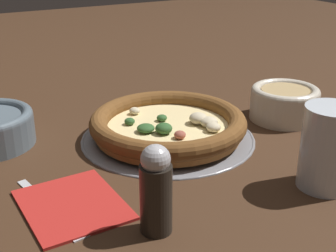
# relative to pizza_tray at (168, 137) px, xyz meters

# --- Properties ---
(ground_plane) EXTENTS (3.00, 3.00, 0.00)m
(ground_plane) POSITION_rel_pizza_tray_xyz_m (0.00, 0.00, -0.00)
(ground_plane) COLOR #3D2616
(pizza_tray) EXTENTS (0.30, 0.30, 0.01)m
(pizza_tray) POSITION_rel_pizza_tray_xyz_m (0.00, 0.00, 0.00)
(pizza_tray) COLOR gray
(pizza_tray) RESTS_ON ground_plane
(pizza) EXTENTS (0.27, 0.27, 0.04)m
(pizza) POSITION_rel_pizza_tray_xyz_m (-0.00, -0.00, 0.02)
(pizza) COLOR #A86B33
(pizza) RESTS_ON pizza_tray
(bowl_near) EXTENTS (0.13, 0.13, 0.06)m
(bowl_near) POSITION_rel_pizza_tray_xyz_m (-0.03, -0.24, 0.03)
(bowl_near) COLOR beige
(bowl_near) RESTS_ON ground_plane
(drinking_cup) EXTENTS (0.08, 0.08, 0.12)m
(drinking_cup) POSITION_rel_pizza_tray_xyz_m (-0.25, -0.11, 0.06)
(drinking_cup) COLOR silver
(drinking_cup) RESTS_ON ground_plane
(napkin) EXTENTS (0.15, 0.13, 0.01)m
(napkin) POSITION_rel_pizza_tray_xyz_m (-0.13, 0.21, 0.00)
(napkin) COLOR #B2231E
(napkin) RESTS_ON ground_plane
(fork) EXTENTS (0.18, 0.05, 0.00)m
(fork) POSITION_rel_pizza_tray_xyz_m (-0.13, 0.24, -0.00)
(fork) COLOR #B7B7BC
(fork) RESTS_ON ground_plane
(pepper_shaker) EXTENTS (0.04, 0.04, 0.11)m
(pepper_shaker) POSITION_rel_pizza_tray_xyz_m (-0.23, 0.14, 0.05)
(pepper_shaker) COLOR black
(pepper_shaker) RESTS_ON ground_plane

